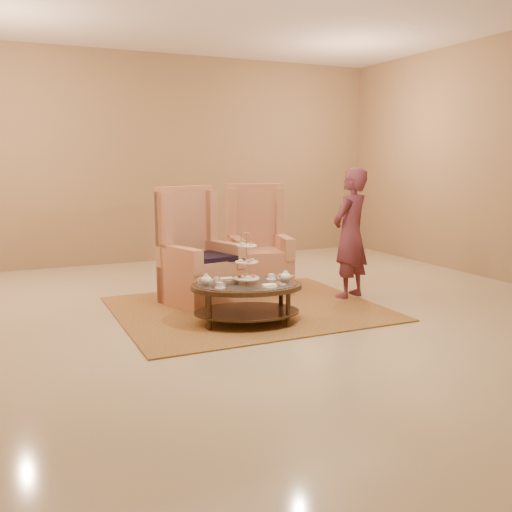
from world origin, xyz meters
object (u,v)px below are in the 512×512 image
tea_table (247,291)px  armchair_left (196,264)px  person (350,234)px  armchair_right (258,255)px

tea_table → armchair_left: (-0.20, 1.09, 0.12)m
tea_table → person: (1.67, 0.56, 0.46)m
armchair_left → armchair_right: armchair_left is taller
armchair_right → person: person is taller
armchair_left → armchair_right: bearing=2.8°
tea_table → armchair_left: armchair_left is taller
armchair_right → person: size_ratio=0.86×
tea_table → armchair_right: armchair_right is taller
armchair_left → person: 1.97m
armchair_left → person: size_ratio=0.86×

